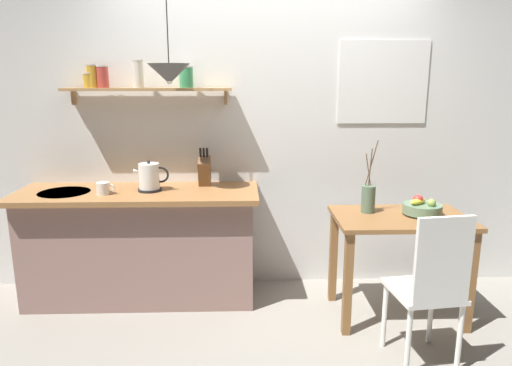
{
  "coord_description": "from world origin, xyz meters",
  "views": [
    {
      "loc": [
        -0.21,
        -3.16,
        1.74
      ],
      "look_at": [
        -0.1,
        0.25,
        0.95
      ],
      "focal_mm": 32.86,
      "sensor_mm": 36.0,
      "label": 1
    }
  ],
  "objects_px": {
    "dining_table": "(400,235)",
    "knife_block": "(205,171)",
    "fruit_bowl": "(422,207)",
    "twig_vase": "(368,198)",
    "dining_chair_near": "(431,284)",
    "pendant_lamp": "(169,74)",
    "electric_kettle": "(150,177)",
    "coffee_mug_by_sink": "(103,188)"
  },
  "relations": [
    {
      "from": "twig_vase",
      "to": "electric_kettle",
      "type": "distance_m",
      "value": 1.63
    },
    {
      "from": "electric_kettle",
      "to": "dining_chair_near",
      "type": "bearing_deg",
      "value": -28.08
    },
    {
      "from": "dining_chair_near",
      "to": "fruit_bowl",
      "type": "height_order",
      "value": "dining_chair_near"
    },
    {
      "from": "coffee_mug_by_sink",
      "to": "knife_block",
      "type": "bearing_deg",
      "value": 20.02
    },
    {
      "from": "fruit_bowl",
      "to": "twig_vase",
      "type": "bearing_deg",
      "value": 168.48
    },
    {
      "from": "twig_vase",
      "to": "coffee_mug_by_sink",
      "type": "xyz_separation_m",
      "value": [
        -1.93,
        0.12,
        0.06
      ]
    },
    {
      "from": "dining_chair_near",
      "to": "pendant_lamp",
      "type": "relative_size",
      "value": 1.69
    },
    {
      "from": "twig_vase",
      "to": "fruit_bowl",
      "type": "bearing_deg",
      "value": -11.52
    },
    {
      "from": "dining_table",
      "to": "coffee_mug_by_sink",
      "type": "relative_size",
      "value": 7.03
    },
    {
      "from": "dining_chair_near",
      "to": "coffee_mug_by_sink",
      "type": "xyz_separation_m",
      "value": [
        -2.12,
        0.86,
        0.39
      ]
    },
    {
      "from": "dining_table",
      "to": "pendant_lamp",
      "type": "xyz_separation_m",
      "value": [
        -1.63,
        0.23,
        1.13
      ]
    },
    {
      "from": "fruit_bowl",
      "to": "electric_kettle",
      "type": "relative_size",
      "value": 1.04
    },
    {
      "from": "dining_chair_near",
      "to": "coffee_mug_by_sink",
      "type": "distance_m",
      "value": 2.32
    },
    {
      "from": "fruit_bowl",
      "to": "electric_kettle",
      "type": "height_order",
      "value": "electric_kettle"
    },
    {
      "from": "pendant_lamp",
      "to": "twig_vase",
      "type": "bearing_deg",
      "value": -5.44
    },
    {
      "from": "dining_table",
      "to": "twig_vase",
      "type": "relative_size",
      "value": 1.78
    },
    {
      "from": "coffee_mug_by_sink",
      "to": "electric_kettle",
      "type": "bearing_deg",
      "value": 17.34
    },
    {
      "from": "dining_table",
      "to": "fruit_bowl",
      "type": "distance_m",
      "value": 0.25
    },
    {
      "from": "twig_vase",
      "to": "pendant_lamp",
      "type": "bearing_deg",
      "value": 174.56
    },
    {
      "from": "dining_chair_near",
      "to": "pendant_lamp",
      "type": "height_order",
      "value": "pendant_lamp"
    },
    {
      "from": "dining_table",
      "to": "fruit_bowl",
      "type": "relative_size",
      "value": 3.45
    },
    {
      "from": "twig_vase",
      "to": "knife_block",
      "type": "distance_m",
      "value": 1.27
    },
    {
      "from": "twig_vase",
      "to": "pendant_lamp",
      "type": "height_order",
      "value": "pendant_lamp"
    },
    {
      "from": "pendant_lamp",
      "to": "knife_block",
      "type": "bearing_deg",
      "value": 50.33
    },
    {
      "from": "knife_block",
      "to": "pendant_lamp",
      "type": "height_order",
      "value": "pendant_lamp"
    },
    {
      "from": "coffee_mug_by_sink",
      "to": "pendant_lamp",
      "type": "height_order",
      "value": "pendant_lamp"
    },
    {
      "from": "pendant_lamp",
      "to": "dining_chair_near",
      "type": "bearing_deg",
      "value": -28.43
    },
    {
      "from": "dining_table",
      "to": "knife_block",
      "type": "bearing_deg",
      "value": 161.09
    },
    {
      "from": "knife_block",
      "to": "coffee_mug_by_sink",
      "type": "height_order",
      "value": "knife_block"
    },
    {
      "from": "dining_chair_near",
      "to": "fruit_bowl",
      "type": "bearing_deg",
      "value": 75.28
    },
    {
      "from": "dining_chair_near",
      "to": "fruit_bowl",
      "type": "relative_size",
      "value": 3.63
    },
    {
      "from": "electric_kettle",
      "to": "knife_block",
      "type": "distance_m",
      "value": 0.43
    },
    {
      "from": "electric_kettle",
      "to": "coffee_mug_by_sink",
      "type": "distance_m",
      "value": 0.34
    },
    {
      "from": "fruit_bowl",
      "to": "twig_vase",
      "type": "height_order",
      "value": "twig_vase"
    },
    {
      "from": "dining_chair_near",
      "to": "twig_vase",
      "type": "bearing_deg",
      "value": 104.71
    },
    {
      "from": "electric_kettle",
      "to": "coffee_mug_by_sink",
      "type": "relative_size",
      "value": 1.97
    },
    {
      "from": "dining_table",
      "to": "dining_chair_near",
      "type": "relative_size",
      "value": 0.95
    },
    {
      "from": "electric_kettle",
      "to": "pendant_lamp",
      "type": "bearing_deg",
      "value": -25.06
    },
    {
      "from": "dining_table",
      "to": "knife_block",
      "type": "distance_m",
      "value": 1.55
    },
    {
      "from": "dining_table",
      "to": "knife_block",
      "type": "relative_size",
      "value": 3.06
    },
    {
      "from": "dining_table",
      "to": "electric_kettle",
      "type": "xyz_separation_m",
      "value": [
        -1.82,
        0.32,
        0.37
      ]
    },
    {
      "from": "fruit_bowl",
      "to": "twig_vase",
      "type": "relative_size",
      "value": 0.52
    }
  ]
}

